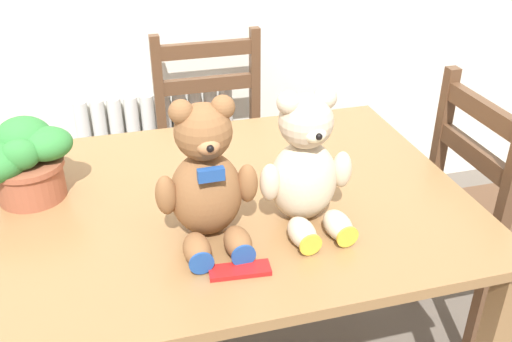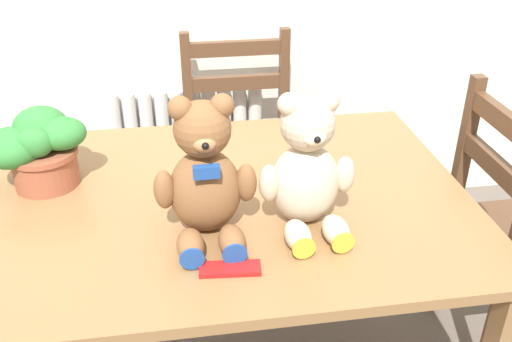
{
  "view_description": "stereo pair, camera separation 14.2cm",
  "coord_description": "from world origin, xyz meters",
  "px_view_note": "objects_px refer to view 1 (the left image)",
  "views": [
    {
      "loc": [
        -0.26,
        -0.84,
        1.58
      ],
      "look_at": [
        0.06,
        0.35,
        0.88
      ],
      "focal_mm": 40.0,
      "sensor_mm": 36.0,
      "label": 1
    },
    {
      "loc": [
        -0.12,
        -0.87,
        1.58
      ],
      "look_at": [
        0.06,
        0.35,
        0.88
      ],
      "focal_mm": 40.0,
      "sensor_mm": 36.0,
      "label": 2
    }
  ],
  "objects_px": {
    "wooden_chair_side": "(499,216)",
    "chocolate_bar": "(240,270)",
    "wooden_chair_behind": "(216,151)",
    "teddy_bear_right": "(306,167)",
    "teddy_bear_left": "(207,180)",
    "potted_plant": "(22,159)"
  },
  "relations": [
    {
      "from": "teddy_bear_left",
      "to": "potted_plant",
      "type": "bearing_deg",
      "value": -34.93
    },
    {
      "from": "teddy_bear_left",
      "to": "potted_plant",
      "type": "relative_size",
      "value": 1.28
    },
    {
      "from": "wooden_chair_side",
      "to": "teddy_bear_right",
      "type": "distance_m",
      "value": 0.9
    },
    {
      "from": "wooden_chair_behind",
      "to": "chocolate_bar",
      "type": "bearing_deg",
      "value": 81.55
    },
    {
      "from": "teddy_bear_left",
      "to": "chocolate_bar",
      "type": "bearing_deg",
      "value": 101.73
    },
    {
      "from": "wooden_chair_side",
      "to": "chocolate_bar",
      "type": "distance_m",
      "value": 1.09
    },
    {
      "from": "potted_plant",
      "to": "chocolate_bar",
      "type": "relative_size",
      "value": 2.0
    },
    {
      "from": "teddy_bear_right",
      "to": "teddy_bear_left",
      "type": "bearing_deg",
      "value": -3.83
    },
    {
      "from": "wooden_chair_behind",
      "to": "potted_plant",
      "type": "relative_size",
      "value": 3.28
    },
    {
      "from": "wooden_chair_behind",
      "to": "wooden_chair_side",
      "type": "xyz_separation_m",
      "value": [
        0.84,
        -0.76,
        0.01
      ]
    },
    {
      "from": "wooden_chair_behind",
      "to": "potted_plant",
      "type": "height_order",
      "value": "potted_plant"
    },
    {
      "from": "wooden_chair_side",
      "to": "chocolate_bar",
      "type": "height_order",
      "value": "wooden_chair_side"
    },
    {
      "from": "wooden_chair_behind",
      "to": "teddy_bear_left",
      "type": "xyz_separation_m",
      "value": [
        -0.2,
        -0.94,
        0.42
      ]
    },
    {
      "from": "teddy_bear_left",
      "to": "wooden_chair_behind",
      "type": "bearing_deg",
      "value": -103.08
    },
    {
      "from": "teddy_bear_right",
      "to": "chocolate_bar",
      "type": "height_order",
      "value": "teddy_bear_right"
    },
    {
      "from": "wooden_chair_side",
      "to": "teddy_bear_left",
      "type": "xyz_separation_m",
      "value": [
        -1.04,
        -0.18,
        0.41
      ]
    },
    {
      "from": "teddy_bear_left",
      "to": "chocolate_bar",
      "type": "distance_m",
      "value": 0.23
    },
    {
      "from": "chocolate_bar",
      "to": "teddy_bear_right",
      "type": "bearing_deg",
      "value": 38.43
    },
    {
      "from": "wooden_chair_behind",
      "to": "teddy_bear_right",
      "type": "height_order",
      "value": "teddy_bear_right"
    },
    {
      "from": "wooden_chair_side",
      "to": "chocolate_bar",
      "type": "bearing_deg",
      "value": -70.88
    },
    {
      "from": "wooden_chair_side",
      "to": "teddy_bear_right",
      "type": "bearing_deg",
      "value": -77.39
    },
    {
      "from": "teddy_bear_left",
      "to": "teddy_bear_right",
      "type": "bearing_deg",
      "value": 179.23
    }
  ]
}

